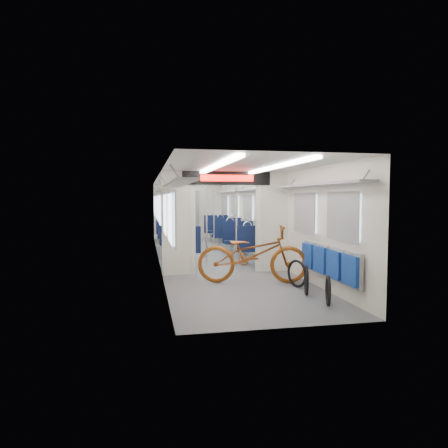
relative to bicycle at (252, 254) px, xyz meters
name	(u,v)px	position (x,y,z in m)	size (l,w,h in m)	color
carriage	(213,206)	(-0.30, 2.93, 0.92)	(12.00, 12.02, 2.31)	#515456
bicycle	(252,254)	(0.00, 0.00, 0.00)	(0.77, 2.20, 1.16)	#8F4514
flip_bench	(328,262)	(1.05, -1.20, 0.00)	(0.12, 2.14, 0.56)	gray
bike_hoop_a	(328,292)	(0.72, -1.91, -0.36)	(0.49, 0.49, 0.05)	black
bike_hoop_b	(306,282)	(0.66, -1.18, -0.34)	(0.53, 0.53, 0.05)	black
bike_hoop_c	(297,275)	(0.72, -0.58, -0.34)	(0.54, 0.54, 0.05)	black
seat_bay_near_left	(178,241)	(-1.23, 3.07, -0.02)	(0.93, 2.16, 1.13)	black
seat_bay_near_right	(246,240)	(0.64, 2.98, -0.02)	(0.93, 2.18, 1.13)	black
seat_bay_far_left	(170,230)	(-1.23, 6.72, -0.02)	(0.93, 2.18, 1.13)	black
seat_bay_far_right	(221,229)	(0.64, 6.68, -0.01)	(0.95, 2.26, 1.16)	black
stanchion_near_left	(207,221)	(-0.63, 1.93, 0.57)	(0.04, 0.04, 2.30)	silver
stanchion_near_right	(236,220)	(0.12, 1.94, 0.57)	(0.04, 0.04, 2.30)	silver
stanchion_far_left	(192,215)	(-0.64, 5.02, 0.57)	(0.04, 0.04, 2.30)	silver
stanchion_far_right	(214,215)	(0.06, 4.93, 0.57)	(0.04, 0.04, 2.30)	silver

